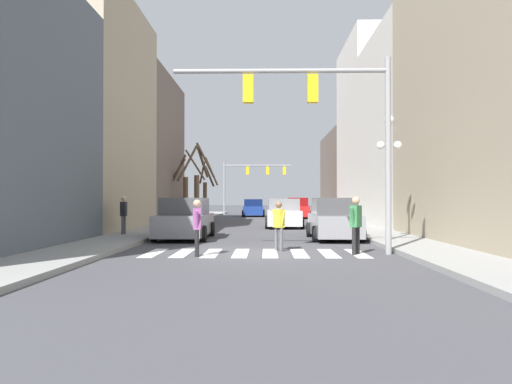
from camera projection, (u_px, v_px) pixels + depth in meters
The scene contains 21 objects.
ground_plane at pixel (255, 253), 15.39m from camera, with size 240.00×240.00×0.00m, color #424247.
sidewalk_left at pixel (81, 250), 15.50m from camera, with size 2.28×90.00×0.15m.
sidewalk_right at pixel (432, 251), 15.29m from camera, with size 2.28×90.00×0.15m.
building_row_left at pixel (80, 129), 26.44m from camera, with size 6.00×32.61×12.09m.
building_row_right at pixel (410, 136), 31.78m from camera, with size 6.00×47.39×13.85m.
crosswalk_stripes at pixel (255, 253), 15.38m from camera, with size 6.75×2.60×0.01m.
traffic_signal_near at pixel (324, 111), 15.13m from camera, with size 6.62×0.28×5.98m.
traffic_signal_far at pixel (250, 175), 52.47m from camera, with size 7.12×0.28×5.61m.
street_lamp_right_corner at pixel (389, 152), 18.85m from camera, with size 0.95×0.36×4.70m.
car_parked_left_mid at pixel (284, 214), 29.12m from camera, with size 2.16×4.32×1.69m.
car_parked_left_near at pixel (297, 209), 43.65m from camera, with size 2.07×4.60×1.78m.
car_at_intersection at pixel (254, 208), 47.79m from camera, with size 2.12×4.23×1.66m.
car_parked_right_far at pixel (334, 220), 20.64m from camera, with size 2.02×4.47×1.72m.
car_parked_left_far at pixel (185, 220), 20.99m from camera, with size 2.16×4.88×1.72m.
pedestrian_on_right_sidewalk at pixel (356, 220), 15.03m from camera, with size 0.48×0.68×1.75m.
pedestrian_waiting_at_curb at pixel (279, 222), 16.11m from camera, with size 0.46×0.60×1.59m.
pedestrian_crossing_street at pixel (197, 223), 14.59m from camera, with size 0.26×0.72×1.66m.
pedestrian_near_right_corner at pixel (124, 212), 21.59m from camera, with size 0.22×0.71×1.66m.
street_tree_right_mid at pixel (197, 184), 39.38m from camera, with size 2.83×2.18×6.02m.
street_tree_right_far at pixel (206, 189), 45.53m from camera, with size 2.07×3.09×5.38m.
street_tree_left_far at pixel (185, 190), 36.58m from camera, with size 2.79×0.97×5.17m.
Camera 1 is at (0.31, -15.42, 1.68)m, focal length 35.00 mm.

